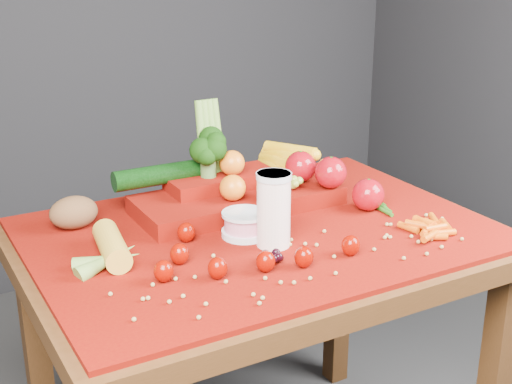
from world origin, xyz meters
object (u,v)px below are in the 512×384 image
table (260,271)px  yogurt_bowl (245,223)px  produce_mound (247,184)px  milk_glass (274,207)px

table → yogurt_bowl: (-0.05, -0.01, 0.14)m
yogurt_bowl → produce_mound: produce_mound is taller
milk_glass → produce_mound: (0.07, 0.25, -0.03)m
table → milk_glass: 0.22m
yogurt_bowl → produce_mound: (0.10, 0.17, 0.03)m
table → produce_mound: (0.05, 0.15, 0.17)m
milk_glass → table: bearing=78.9°
table → yogurt_bowl: 0.15m
yogurt_bowl → table: bearing=16.5°
produce_mound → yogurt_bowl: bearing=-120.4°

